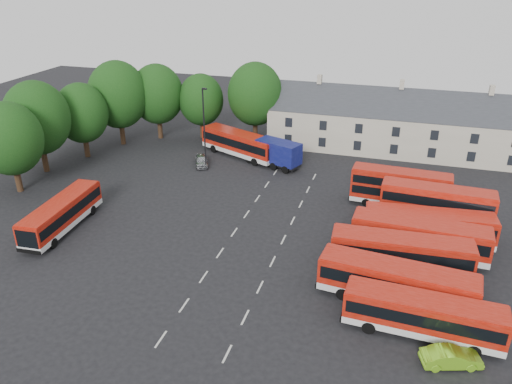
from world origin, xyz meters
TOP-DOWN VIEW (x-y plane):
  - ground at (0.00, 0.00)m, footprint 140.00×140.00m
  - lane_markings at (2.50, 2.00)m, footprint 5.15×33.80m
  - treeline at (-20.74, 19.36)m, footprint 29.92×32.59m
  - terrace_houses at (14.00, 30.00)m, footprint 35.70×7.13m
  - bus_row_a at (17.60, -8.14)m, footprint 11.07×3.09m
  - bus_row_b at (15.64, -4.89)m, footprint 12.12×3.96m
  - bus_row_c at (15.82, -0.28)m, footprint 11.85×3.30m
  - bus_row_d at (17.32, 2.89)m, footprint 12.06×3.40m
  - bus_row_e at (18.14, 5.28)m, footprint 11.89×3.66m
  - bus_dd_south at (18.79, 8.78)m, footprint 10.83×3.08m
  - bus_dd_north at (15.24, 12.43)m, footprint 10.39×2.92m
  - bus_west at (-16.49, -2.23)m, footprint 3.12×10.98m
  - bus_north at (-6.08, 22.00)m, footprint 11.93×7.38m
  - box_truck at (-1.02, 20.06)m, footprint 8.39×5.25m
  - silver_car at (-9.85, 17.48)m, footprint 3.12×4.22m
  - lime_car at (19.53, -10.70)m, footprint 4.21×2.55m
  - lamppost at (-8.80, 16.48)m, footprint 0.73×0.44m

SIDE VIEW (x-z plane):
  - ground at x=0.00m, z-range 0.00..0.00m
  - lane_markings at x=2.50m, z-range 0.00..0.01m
  - lime_car at x=19.53m, z-range 0.00..1.31m
  - silver_car at x=-9.85m, z-range 0.00..1.34m
  - bus_west at x=-16.49m, z-range 0.31..3.38m
  - bus_row_a at x=17.60m, z-range 0.31..3.41m
  - box_truck at x=-1.02m, z-range 0.22..3.73m
  - bus_row_e at x=18.14m, z-range 0.33..3.64m
  - bus_row_c at x=15.82m, z-range 0.33..3.65m
  - bus_north at x=-6.08m, z-range 0.34..3.70m
  - bus_row_b at x=15.64m, z-range 0.34..3.70m
  - bus_row_d at x=17.32m, z-range 0.34..3.71m
  - bus_dd_north at x=15.24m, z-range 0.29..4.51m
  - bus_dd_south at x=18.79m, z-range 0.31..4.70m
  - terrace_houses at x=14.00m, z-range -1.17..8.89m
  - lamppost at x=-8.80m, z-range 0.35..10.87m
  - treeline at x=-20.74m, z-range 0.68..12.69m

